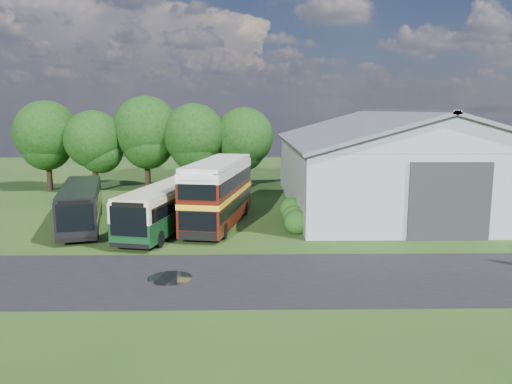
{
  "coord_description": "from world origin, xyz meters",
  "views": [
    {
      "loc": [
        2.32,
        -26.55,
        8.22
      ],
      "look_at": [
        2.92,
        8.0,
        2.48
      ],
      "focal_mm": 35.0,
      "sensor_mm": 36.0,
      "label": 1
    }
  ],
  "objects_px": {
    "storage_shed": "(395,157)",
    "bus_green_single": "(166,207)",
    "bus_maroon_double": "(218,193)",
    "bus_dark_single": "(81,205)"
  },
  "relations": [
    {
      "from": "bus_maroon_double",
      "to": "storage_shed",
      "type": "bearing_deg",
      "value": 37.86
    },
    {
      "from": "bus_maroon_double",
      "to": "bus_dark_single",
      "type": "bearing_deg",
      "value": -167.57
    },
    {
      "from": "bus_green_single",
      "to": "bus_maroon_double",
      "type": "xyz_separation_m",
      "value": [
        3.5,
        1.5,
        0.67
      ]
    },
    {
      "from": "bus_green_single",
      "to": "bus_maroon_double",
      "type": "relative_size",
      "value": 1.04
    },
    {
      "from": "bus_maroon_double",
      "to": "bus_dark_single",
      "type": "height_order",
      "value": "bus_maroon_double"
    },
    {
      "from": "bus_maroon_double",
      "to": "bus_dark_single",
      "type": "xyz_separation_m",
      "value": [
        -9.63,
        -0.33,
        -0.75
      ]
    },
    {
      "from": "storage_shed",
      "to": "bus_green_single",
      "type": "height_order",
      "value": "storage_shed"
    },
    {
      "from": "bus_green_single",
      "to": "bus_dark_single",
      "type": "relative_size",
      "value": 1.05
    },
    {
      "from": "bus_green_single",
      "to": "bus_dark_single",
      "type": "distance_m",
      "value": 6.24
    },
    {
      "from": "bus_dark_single",
      "to": "bus_maroon_double",
      "type": "bearing_deg",
      "value": -12.65
    }
  ]
}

